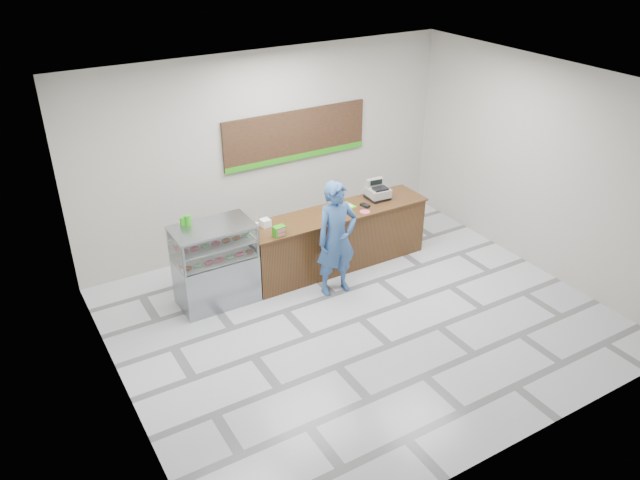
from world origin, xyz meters
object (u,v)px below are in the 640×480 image
customer (337,239)px  sales_counter (337,239)px  cash_register (377,192)px  serving_tray (343,207)px  display_case (215,264)px

customer → sales_counter: bearing=59.7°
sales_counter → customer: size_ratio=1.72×
cash_register → serving_tray: 0.72m
sales_counter → serving_tray: 0.55m
display_case → cash_register: cash_register is taller
customer → display_case: bearing=162.0°
sales_counter → display_case: bearing=-180.0°
display_case → customer: (1.78, -0.68, 0.27)m
sales_counter → serving_tray: size_ratio=8.12×
display_case → customer: bearing=-20.9°
serving_tray → customer: (-0.61, -0.76, -0.09)m
cash_register → sales_counter: bearing=-168.4°
sales_counter → display_case: 2.23m
display_case → cash_register: 3.14m
cash_register → serving_tray: cash_register is taller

